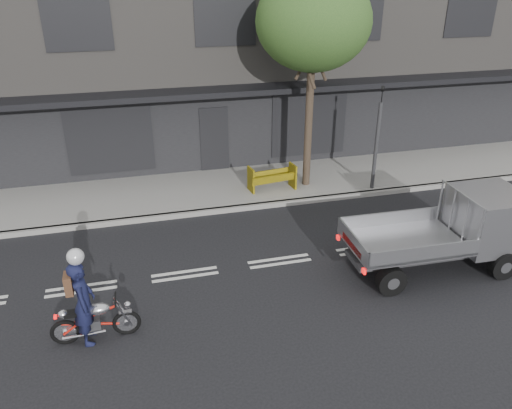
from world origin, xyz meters
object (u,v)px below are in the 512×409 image
at_px(traffic_light_pole, 376,144).
at_px(flatbed_ute, 473,223).
at_px(motorcycle, 95,320).
at_px(construction_barrier, 274,180).
at_px(street_tree, 313,22).
at_px(rider, 84,303).

distance_m(traffic_light_pole, flatbed_ute, 4.63).
bearing_deg(motorcycle, flatbed_ute, 4.05).
bearing_deg(construction_barrier, street_tree, 16.49).
distance_m(motorcycle, construction_barrier, 7.81).
bearing_deg(motorcycle, street_tree, 42.73).
xyz_separation_m(motorcycle, construction_barrier, (5.35, 5.69, 0.11)).
xyz_separation_m(traffic_light_pole, motorcycle, (-8.58, -5.20, -1.19)).
height_order(traffic_light_pole, construction_barrier, traffic_light_pole).
bearing_deg(flatbed_ute, construction_barrier, 126.31).
distance_m(street_tree, construction_barrier, 4.88).
height_order(motorcycle, rider, rider).
bearing_deg(construction_barrier, motorcycle, -133.26).
distance_m(street_tree, flatbed_ute, 7.22).
xyz_separation_m(motorcycle, flatbed_ute, (8.88, 0.61, 0.67)).
bearing_deg(street_tree, motorcycle, -137.40).
height_order(flatbed_ute, construction_barrier, flatbed_ute).
bearing_deg(traffic_light_pole, construction_barrier, 171.43).
bearing_deg(street_tree, construction_barrier, -163.51).
xyz_separation_m(street_tree, construction_barrier, (-1.23, -0.36, -4.70)).
xyz_separation_m(flatbed_ute, construction_barrier, (-3.53, 5.08, -0.56)).
xyz_separation_m(rider, flatbed_ute, (9.03, 0.61, 0.24)).
height_order(motorcycle, flatbed_ute, flatbed_ute).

